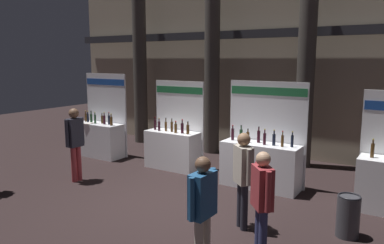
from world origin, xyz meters
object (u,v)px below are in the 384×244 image
Objects in this scene: exhibitor_booth_2 at (261,161)px; visitor_7 at (262,196)px; visitor_4 at (203,204)px; exhibitor_booth_1 at (173,146)px; exhibitor_booth_0 at (100,136)px; trash_bin at (348,216)px; visitor_2 at (243,173)px; visitor_5 at (75,138)px.

exhibitor_booth_2 is 3.17m from visitor_7.
exhibitor_booth_1 is at bearing 42.29° from visitor_4.
trash_bin is at bearing -12.23° from exhibitor_booth_0.
exhibitor_booth_0 is 7.01m from visitor_7.
exhibitor_booth_0 reaches higher than exhibitor_booth_1.
exhibitor_booth_2 is 3.39× the size of trash_bin.
exhibitor_booth_2 is at bearing 161.08° from visitor_7.
exhibitor_booth_0 is 1.47× the size of visitor_2.
exhibitor_booth_0 is 6.89m from visitor_4.
visitor_4 is at bearing -79.85° from exhibitor_booth_2.
exhibitor_booth_2 reaches higher than visitor_5.
visitor_4 is (3.22, -3.85, 0.36)m from exhibitor_booth_1.
visitor_4 reaches higher than visitor_7.
exhibitor_booth_0 is 1.40× the size of visitor_5.
exhibitor_booth_1 is at bearing -175.55° from visitor_2.
visitor_2 is (-1.59, -0.64, 0.64)m from trash_bin.
exhibitor_booth_0 is at bearing 167.77° from trash_bin.
visitor_4 is at bearing -32.67° from exhibitor_booth_0.
trash_bin is 6.07m from visitor_5.
visitor_7 is at bearing -25.15° from exhibitor_booth_0.
exhibitor_booth_0 is at bearing -156.49° from visitor_7.
exhibitor_booth_2 reaches higher than visitor_7.
exhibitor_booth_1 is 2.55m from visitor_5.
exhibitor_booth_1 reaches higher than trash_bin.
trash_bin is at bearing 63.40° from visitor_2.
exhibitor_booth_2 is 1.48× the size of visitor_4.
trash_bin is 0.42× the size of visitor_2.
visitor_5 is (-3.87, -1.95, 0.42)m from exhibitor_booth_2.
trash_bin is at bearing 94.80° from visitor_5.
exhibitor_booth_2 is 1.49× the size of visitor_7.
exhibitor_booth_0 is 1.06× the size of exhibitor_booth_1.
exhibitor_booth_2 reaches higher than trash_bin.
visitor_5 is at bearing 71.78° from visitor_4.
trash_bin is at bearing -20.02° from exhibitor_booth_1.
exhibitor_booth_0 is 3.49× the size of trash_bin.
visitor_2 is 1.04× the size of visitor_4.
visitor_5 is at bearing -141.15° from visitor_2.
exhibitor_booth_0 is 6.12m from visitor_2.
trash_bin is 1.79m from visitor_7.
visitor_7 is (0.65, -0.76, -0.04)m from visitor_2.
visitor_4 is (5.79, -3.71, 0.34)m from exhibitor_booth_0.
visitor_7 is at bearing -67.58° from exhibitor_booth_2.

